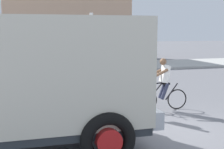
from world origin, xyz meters
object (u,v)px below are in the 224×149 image
at_px(truck_foreground, 19,76).
at_px(car_red_near, 67,74).
at_px(cyclist, 163,84).
at_px(traffic_light_pole, 91,47).

bearing_deg(truck_foreground, car_red_near, 72.99).
xyz_separation_m(truck_foreground, cyclist, (4.53, 2.56, -0.80)).
height_order(traffic_light_pole, car_red_near, traffic_light_pole).
bearing_deg(traffic_light_pole, car_red_near, 100.51).
distance_m(cyclist, car_red_near, 4.59).
height_order(cyclist, car_red_near, cyclist).
relative_size(cyclist, car_red_near, 0.41).
bearing_deg(truck_foreground, cyclist, 29.48).
relative_size(truck_foreground, traffic_light_pole, 1.70).
xyz_separation_m(truck_foreground, traffic_light_pole, (2.41, 3.82, 0.40)).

